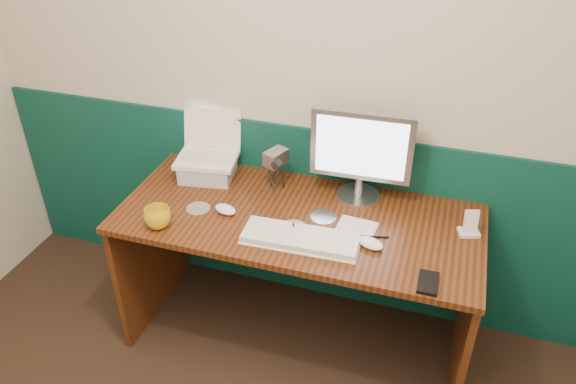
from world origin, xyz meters
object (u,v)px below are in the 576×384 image
(laptop, at_px, (205,140))
(keyboard, at_px, (300,239))
(desk, at_px, (297,280))
(mug, at_px, (158,218))
(monitor, at_px, (361,155))
(camcorder, at_px, (276,169))

(laptop, distance_m, keyboard, 0.71)
(desk, relative_size, mug, 13.98)
(desk, xyz_separation_m, monitor, (0.22, 0.23, 0.60))
(keyboard, bearing_deg, laptop, 145.95)
(monitor, bearing_deg, camcorder, -176.07)
(mug, bearing_deg, keyboard, 7.67)
(mug, bearing_deg, desk, 24.72)
(mug, bearing_deg, monitor, 32.03)
(desk, height_order, mug, mug)
(keyboard, height_order, camcorder, camcorder)
(monitor, relative_size, mug, 3.91)
(desk, distance_m, monitor, 0.68)
(laptop, xyz_separation_m, mug, (-0.03, -0.44, -0.16))
(desk, relative_size, laptop, 5.63)
(monitor, bearing_deg, laptop, -179.11)
(desk, height_order, laptop, laptop)
(laptop, xyz_separation_m, keyboard, (0.58, -0.36, -0.19))
(desk, relative_size, monitor, 3.57)
(keyboard, xyz_separation_m, mug, (-0.61, -0.08, 0.03))
(camcorder, bearing_deg, mug, -108.82)
(laptop, bearing_deg, monitor, -6.10)
(monitor, xyz_separation_m, keyboard, (-0.16, -0.40, -0.21))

